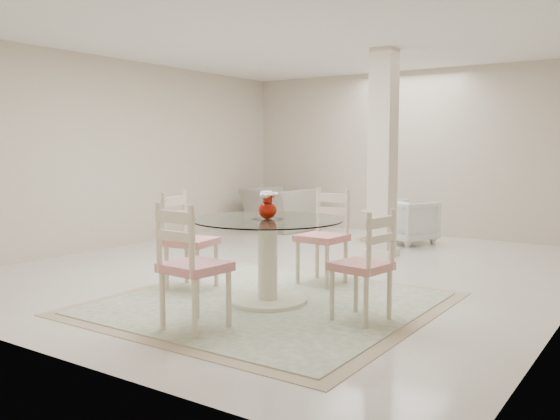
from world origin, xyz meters
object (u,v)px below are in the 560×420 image
Objects in this scene: dining_chair_west at (185,233)px; side_table at (374,227)px; column at (383,154)px; red_vase at (268,205)px; dining_chair_east at (368,258)px; dining_chair_south at (188,258)px; dining_chair_north at (326,229)px; recliner_taupe at (280,209)px; armchair_white at (408,222)px; dining_table at (268,261)px.

side_table is (0.22, 3.97, -0.36)m from dining_chair_west.
column reaches higher than red_vase.
dining_chair_south reaches higher than dining_chair_east.
side_table is (-1.82, 4.01, -0.32)m from dining_chair_east.
dining_chair_north reaches higher than red_vase.
dining_chair_south is at bearing -37.68° from dining_chair_east.
column reaches higher than dining_chair_north.
dining_chair_south is at bearing 130.55° from recliner_taupe.
red_vase is 1.08m from dining_chair_west.
dining_chair_east is 0.92× the size of dining_chair_south.
armchair_white is at bearing -169.21° from recliner_taupe.
armchair_white is (-0.32, 3.05, -0.25)m from dining_chair_north.
dining_chair_west reaches higher than dining_table.
dining_chair_east reaches higher than side_table.
column is at bearing 165.55° from recliner_taupe.
dining_chair_west is at bearing -93.16° from side_table.
column is at bearing 93.35° from dining_table.
dining_table is 1.24× the size of dining_chair_north.
dining_chair_east is at bearing -1.63° from red_vase.
red_vase is 0.23× the size of recliner_taupe.
dining_chair_south reaches higher than dining_chair_north.
column is 3.94m from dining_chair_south.
dining_chair_north is at bearing 88.69° from dining_table.
dining_table is 1.90× the size of armchair_white.
dining_chair_west is 0.98× the size of dining_chair_south.
dining_chair_south reaches higher than red_vase.
red_vase is 0.23× the size of dining_chair_north.
dining_chair_west is at bearing -132.48° from dining_chair_north.
dining_chair_east is at bearing -100.66° from dining_chair_west.
dining_table is 1.25× the size of dining_chair_west.
red_vase reaches higher than armchair_white.
dining_chair_east is at bearing 144.78° from recliner_taupe.
dining_chair_west reaches higher than recliner_taupe.
dining_table reaches higher than side_table.
dining_chair_north reaches higher than dining_table.
dining_chair_north is at bearing 88.74° from red_vase.
red_vase reaches higher than dining_chair_east.
column is 1.98× the size of dining_table.
red_vase reaches higher than side_table.
dining_chair_north is at bearing -127.96° from dining_chair_east.
dining_chair_south is (0.14, -3.86, -0.76)m from column.
dining_chair_west is at bearing 125.27° from recliner_taupe.
dining_table is 2.91× the size of side_table.
dining_chair_west is (-2.04, 0.04, 0.03)m from dining_chair_east.
column is 1.60m from armchair_white.
dining_chair_south is (0.99, -1.03, 0.01)m from dining_chair_west.
recliner_taupe is 2.41× the size of side_table.
armchair_white is (-0.27, 5.09, -0.26)m from dining_chair_south.
armchair_white is 1.54× the size of side_table.
side_table is (-0.51, -0.09, -0.11)m from armchair_white.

